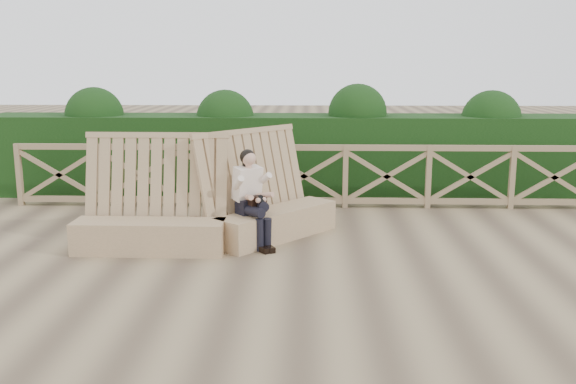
{
  "coord_description": "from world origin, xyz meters",
  "views": [
    {
      "loc": [
        0.05,
        -7.44,
        2.5
      ],
      "look_at": [
        -0.18,
        0.4,
        0.9
      ],
      "focal_mm": 40.0,
      "sensor_mm": 36.0,
      "label": 1
    }
  ],
  "objects": [
    {
      "name": "woman",
      "position": [
        -0.7,
        1.15,
        0.71
      ],
      "size": [
        0.66,
        0.81,
        1.32
      ],
      "rotation": [
        0.0,
        0.0,
        0.65
      ],
      "color": "black",
      "rests_on": "ground"
    },
    {
      "name": "hedge",
      "position": [
        0.0,
        4.7,
        0.75
      ],
      "size": [
        12.0,
        1.2,
        1.5
      ],
      "primitive_type": "cube",
      "color": "black",
      "rests_on": "ground"
    },
    {
      "name": "guardrail",
      "position": [
        0.0,
        3.5,
        0.55
      ],
      "size": [
        10.1,
        0.09,
        1.1
      ],
      "color": "#8D7152",
      "rests_on": "ground"
    },
    {
      "name": "ground",
      "position": [
        0.0,
        0.0,
        0.0
      ],
      "size": [
        60.0,
        60.0,
        0.0
      ],
      "primitive_type": "plane",
      "color": "brown",
      "rests_on": "ground"
    },
    {
      "name": "bench",
      "position": [
        -1.24,
        1.19,
        0.39
      ],
      "size": [
        3.51,
        2.08,
        1.56
      ],
      "rotation": [
        0.0,
        0.0,
        0.43
      ],
      "color": "#937854",
      "rests_on": "ground"
    }
  ]
}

